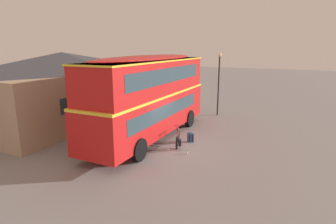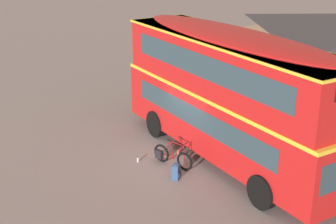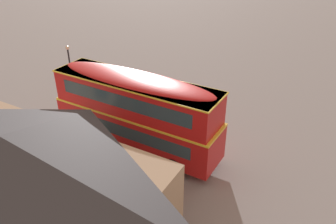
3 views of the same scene
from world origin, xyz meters
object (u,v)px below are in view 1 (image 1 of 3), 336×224
(street_lamp, at_px, (219,78))
(double_decker_bus, at_px, (150,93))
(touring_bicycle, at_px, (178,140))
(backpack_on_ground, at_px, (191,137))
(water_bottle_clear_plastic, at_px, (187,152))

(street_lamp, bearing_deg, double_decker_bus, 164.15)
(street_lamp, bearing_deg, touring_bicycle, -179.86)
(street_lamp, bearing_deg, backpack_on_ground, -176.75)
(backpack_on_ground, distance_m, street_lamp, 7.35)
(double_decker_bus, relative_size, water_bottle_clear_plastic, 50.21)
(touring_bicycle, relative_size, backpack_on_ground, 2.96)
(double_decker_bus, xyz_separation_m, street_lamp, (7.13, -2.02, 0.30))
(backpack_on_ground, bearing_deg, touring_bicycle, 158.21)
(water_bottle_clear_plastic, relative_size, street_lamp, 0.04)
(double_decker_bus, bearing_deg, touring_bicycle, -107.38)
(double_decker_bus, distance_m, street_lamp, 7.41)
(touring_bicycle, xyz_separation_m, street_lamp, (7.77, 0.02, 2.57))
(touring_bicycle, relative_size, water_bottle_clear_plastic, 8.10)
(backpack_on_ground, bearing_deg, water_bottle_clear_plastic, -163.96)
(touring_bicycle, height_order, street_lamp, street_lamp)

